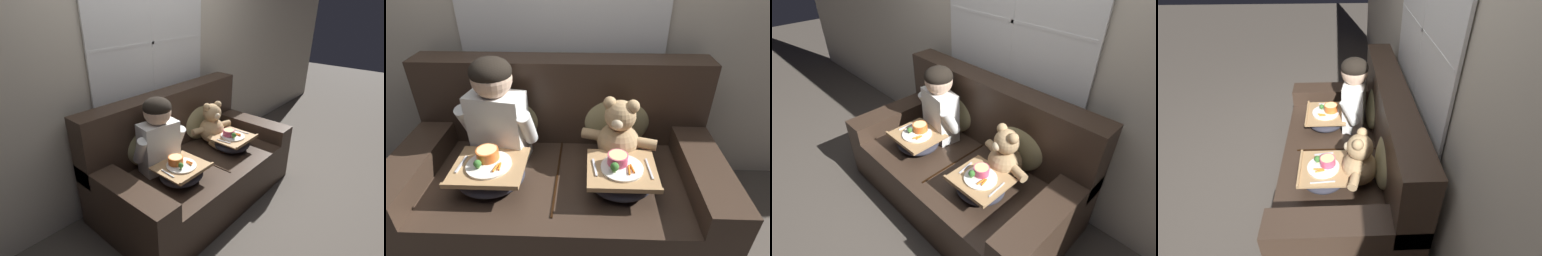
{
  "view_description": "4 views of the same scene",
  "coord_description": "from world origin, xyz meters",
  "views": [
    {
      "loc": [
        -1.86,
        -1.59,
        1.84
      ],
      "look_at": [
        -0.04,
        0.03,
        0.75
      ],
      "focal_mm": 28.0,
      "sensor_mm": 36.0,
      "label": 1
    },
    {
      "loc": [
        0.17,
        -1.41,
        1.61
      ],
      "look_at": [
        0.12,
        0.09,
        0.68
      ],
      "focal_mm": 28.0,
      "sensor_mm": 36.0,
      "label": 2
    },
    {
      "loc": [
        1.37,
        -1.27,
        2.02
      ],
      "look_at": [
        -0.11,
        0.15,
        0.62
      ],
      "focal_mm": 28.0,
      "sensor_mm": 36.0,
      "label": 3
    },
    {
      "loc": [
        1.95,
        -0.02,
        2.05
      ],
      "look_at": [
        0.04,
        0.06,
        0.69
      ],
      "focal_mm": 28.0,
      "sensor_mm": 36.0,
      "label": 4
    }
  ],
  "objects": [
    {
      "name": "throw_pillow_behind_teddy",
      "position": [
        0.36,
        0.3,
        0.64
      ],
      "size": [
        0.44,
        0.21,
        0.46
      ],
      "color": "tan",
      "rests_on": "couch"
    },
    {
      "name": "child_figure",
      "position": [
        -0.36,
        0.11,
        0.8
      ],
      "size": [
        0.49,
        0.26,
        0.66
      ],
      "color": "white",
      "rests_on": "couch"
    },
    {
      "name": "lap_tray_child",
      "position": [
        -0.36,
        -0.15,
        0.51
      ],
      "size": [
        0.39,
        0.36,
        0.21
      ],
      "color": "#2D2D38",
      "rests_on": "child_figure"
    },
    {
      "name": "teddy_bear",
      "position": [
        0.36,
        0.11,
        0.62
      ],
      "size": [
        0.46,
        0.33,
        0.43
      ],
      "color": "tan",
      "rests_on": "couch"
    },
    {
      "name": "throw_pillow_behind_child",
      "position": [
        -0.36,
        0.3,
        0.64
      ],
      "size": [
        0.44,
        0.21,
        0.46
      ],
      "color": "tan",
      "rests_on": "couch"
    },
    {
      "name": "lap_tray_teddy",
      "position": [
        0.36,
        -0.15,
        0.51
      ],
      "size": [
        0.38,
        0.35,
        0.21
      ],
      "color": "#2D2D38",
      "rests_on": "teddy_bear"
    },
    {
      "name": "wall_back_with_window",
      "position": [
        0.0,
        0.59,
        1.31
      ],
      "size": [
        8.0,
        0.08,
        2.6
      ],
      "color": "beige",
      "rests_on": "ground_plane"
    },
    {
      "name": "couch",
      "position": [
        0.0,
        0.08,
        0.34
      ],
      "size": [
        1.89,
        0.99,
        1.0
      ],
      "color": "#38281E",
      "rests_on": "ground_plane"
    },
    {
      "name": "ground_plane",
      "position": [
        0.0,
        0.0,
        0.0
      ],
      "size": [
        14.0,
        14.0,
        0.0
      ],
      "primitive_type": "plane",
      "color": "#4C443D"
    }
  ]
}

